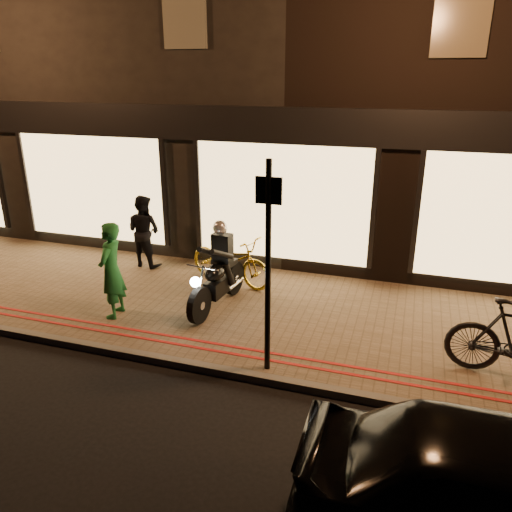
{
  "coord_description": "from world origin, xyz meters",
  "views": [
    {
      "loc": [
        2.55,
        -5.68,
        4.12
      ],
      "look_at": [
        0.04,
        2.11,
        1.1
      ],
      "focal_mm": 35.0,
      "sensor_mm": 36.0,
      "label": 1
    }
  ],
  "objects": [
    {
      "name": "red_kerb_lines",
      "position": [
        0.0,
        0.55,
        0.12
      ],
      "size": [
        50.0,
        0.26,
        0.01
      ],
      "color": "#9C110E",
      "rests_on": "sidewalk"
    },
    {
      "name": "person_green",
      "position": [
        -2.2,
        1.04,
        0.96
      ],
      "size": [
        0.49,
        0.67,
        1.68
      ],
      "primitive_type": "imported",
      "rotation": [
        0.0,
        0.0,
        -1.42
      ],
      "color": "#1B682B",
      "rests_on": "sidewalk"
    },
    {
      "name": "kerb_stone",
      "position": [
        0.0,
        0.05,
        0.06
      ],
      "size": [
        50.0,
        0.14,
        0.12
      ],
      "primitive_type": "cube",
      "color": "#59544C",
      "rests_on": "ground"
    },
    {
      "name": "motorcycle",
      "position": [
        -0.61,
        1.92,
        0.73
      ],
      "size": [
        0.62,
        1.94,
        1.59
      ],
      "rotation": [
        0.0,
        0.0,
        -0.11
      ],
      "color": "black",
      "rests_on": "sidewalk"
    },
    {
      "name": "sign_post",
      "position": [
        0.81,
        0.25,
        1.8
      ],
      "size": [
        0.35,
        0.08,
        3.0
      ],
      "rotation": [
        0.0,
        0.0,
        -0.01
      ],
      "color": "black",
      "rests_on": "sidewalk"
    },
    {
      "name": "sidewalk",
      "position": [
        0.0,
        2.0,
        0.06
      ],
      "size": [
        50.0,
        4.0,
        0.12
      ],
      "primitive_type": "cube",
      "color": "brown",
      "rests_on": "ground"
    },
    {
      "name": "ground",
      "position": [
        0.0,
        0.0,
        0.0
      ],
      "size": [
        90.0,
        90.0,
        0.0
      ],
      "primitive_type": "plane",
      "color": "black",
      "rests_on": "ground"
    },
    {
      "name": "bicycle_gold",
      "position": [
        -0.78,
        2.99,
        0.62
      ],
      "size": [
        2.01,
        1.2,
        1.0
      ],
      "primitive_type": "imported",
      "rotation": [
        0.0,
        0.0,
        1.27
      ],
      "color": "gold",
      "rests_on": "sidewalk"
    },
    {
      "name": "building_row",
      "position": [
        -0.0,
        8.99,
        4.25
      ],
      "size": [
        48.0,
        10.11,
        8.5
      ],
      "color": "black",
      "rests_on": "ground"
    },
    {
      "name": "person_dark",
      "position": [
        -2.91,
        3.35,
        0.91
      ],
      "size": [
        0.85,
        0.71,
        1.57
      ],
      "primitive_type": "imported",
      "rotation": [
        0.0,
        0.0,
        2.98
      ],
      "color": "black",
      "rests_on": "sidewalk"
    }
  ]
}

